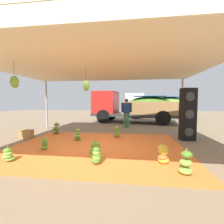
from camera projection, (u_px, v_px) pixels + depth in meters
The scene contains 17 objects.
ground_plane at pixel (110, 131), 8.49m from camera, with size 40.00×40.00×0.00m, color #7F6B51.
tarp_orange at pixel (97, 147), 5.52m from camera, with size 5.96×4.77×0.01m, color orange.
tent_canopy at pixel (96, 67), 5.25m from camera, with size 8.00×7.00×2.86m.
banana_bunch_0 at pixel (8, 155), 4.15m from camera, with size 0.39×0.38×0.41m.
banana_bunch_1 at pixel (56, 129), 7.73m from camera, with size 0.38×0.42×0.57m.
banana_bunch_2 at pixel (78, 135), 6.41m from camera, with size 0.35×0.35×0.53m.
banana_bunch_3 at pixel (97, 156), 3.99m from camera, with size 0.37×0.37×0.48m.
banana_bunch_4 at pixel (163, 154), 4.00m from camera, with size 0.36×0.35×0.53m.
banana_bunch_5 at pixel (95, 150), 4.46m from camera, with size 0.44×0.46×0.49m.
banana_bunch_6 at pixel (186, 163), 3.40m from camera, with size 0.36×0.37×0.57m.
banana_bunch_7 at pixel (117, 132), 6.96m from camera, with size 0.36×0.36×0.52m.
banana_bunch_8 at pixel (44, 144), 5.15m from camera, with size 0.30×0.29×0.43m.
cargo_truck_main at pixel (132, 106), 11.99m from camera, with size 6.45×3.07×2.40m.
cargo_truck_far at pixel (156, 105), 15.53m from camera, with size 6.32×2.68×2.40m.
worker_0 at pixel (127, 111), 9.62m from camera, with size 0.66×0.40×1.79m.
speaker_stack at pixel (188, 114), 6.43m from camera, with size 0.62×0.50×2.15m.
crate_1 at pixel (26, 134), 6.81m from camera, with size 0.49×0.36×0.37m, color olive.
Camera 1 is at (1.22, -5.32, 1.59)m, focal length 25.05 mm.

